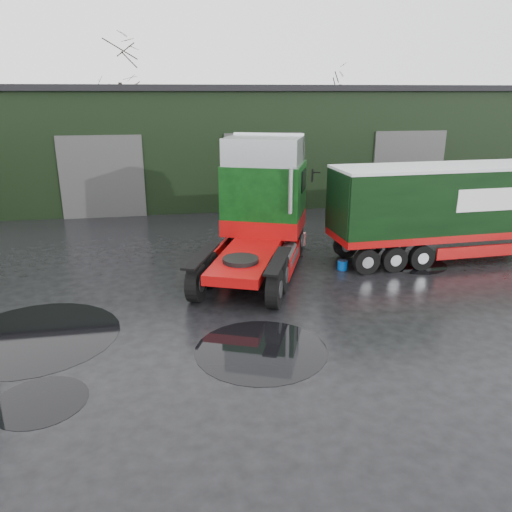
{
  "coord_description": "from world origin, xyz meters",
  "views": [
    {
      "loc": [
        -2.91,
        -11.29,
        5.95
      ],
      "look_at": [
        -0.63,
        1.41,
        1.7
      ],
      "focal_mm": 35.0,
      "sensor_mm": 36.0,
      "label": 1
    }
  ],
  "objects_px": {
    "wash_bucket": "(342,265)",
    "tree_back_b": "(321,120)",
    "lorry_right": "(469,212)",
    "tree_back_a": "(122,108)",
    "warehouse": "(245,139)",
    "hero_tractor": "(253,210)"
  },
  "relations": [
    {
      "from": "warehouse",
      "to": "hero_tractor",
      "type": "distance_m",
      "value": 15.68
    },
    {
      "from": "lorry_right",
      "to": "hero_tractor",
      "type": "bearing_deg",
      "value": -88.53
    },
    {
      "from": "warehouse",
      "to": "tree_back_a",
      "type": "distance_m",
      "value": 12.9
    },
    {
      "from": "tree_back_a",
      "to": "tree_back_b",
      "type": "xyz_separation_m",
      "value": [
        16.0,
        0.0,
        -1.0
      ]
    },
    {
      "from": "wash_bucket",
      "to": "lorry_right",
      "type": "bearing_deg",
      "value": 6.26
    },
    {
      "from": "tree_back_a",
      "to": "tree_back_b",
      "type": "distance_m",
      "value": 16.03
    },
    {
      "from": "wash_bucket",
      "to": "tree_back_a",
      "type": "xyz_separation_m",
      "value": [
        -9.01,
        25.55,
        4.59
      ]
    },
    {
      "from": "lorry_right",
      "to": "tree_back_a",
      "type": "distance_m",
      "value": 28.81
    },
    {
      "from": "tree_back_b",
      "to": "tree_back_a",
      "type": "bearing_deg",
      "value": 180.0
    },
    {
      "from": "tree_back_a",
      "to": "tree_back_b",
      "type": "relative_size",
      "value": 1.27
    },
    {
      "from": "wash_bucket",
      "to": "tree_back_b",
      "type": "relative_size",
      "value": 0.05
    },
    {
      "from": "hero_tractor",
      "to": "lorry_right",
      "type": "height_order",
      "value": "hero_tractor"
    },
    {
      "from": "warehouse",
      "to": "lorry_right",
      "type": "xyz_separation_m",
      "value": [
        6.0,
        -15.0,
        -1.4
      ]
    },
    {
      "from": "hero_tractor",
      "to": "wash_bucket",
      "type": "bearing_deg",
      "value": 21.17
    },
    {
      "from": "wash_bucket",
      "to": "tree_back_a",
      "type": "bearing_deg",
      "value": 109.43
    },
    {
      "from": "lorry_right",
      "to": "wash_bucket",
      "type": "xyz_separation_m",
      "value": [
        -4.99,
        -0.55,
        -1.6
      ]
    },
    {
      "from": "warehouse",
      "to": "hero_tractor",
      "type": "height_order",
      "value": "warehouse"
    },
    {
      "from": "wash_bucket",
      "to": "tree_back_b",
      "type": "distance_m",
      "value": 26.73
    },
    {
      "from": "hero_tractor",
      "to": "lorry_right",
      "type": "xyz_separation_m",
      "value": [
        8.18,
        0.5,
        -0.5
      ]
    },
    {
      "from": "hero_tractor",
      "to": "lorry_right",
      "type": "distance_m",
      "value": 8.21
    },
    {
      "from": "warehouse",
      "to": "wash_bucket",
      "type": "distance_m",
      "value": 15.87
    },
    {
      "from": "tree_back_b",
      "to": "wash_bucket",
      "type": "bearing_deg",
      "value": -105.3
    }
  ]
}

